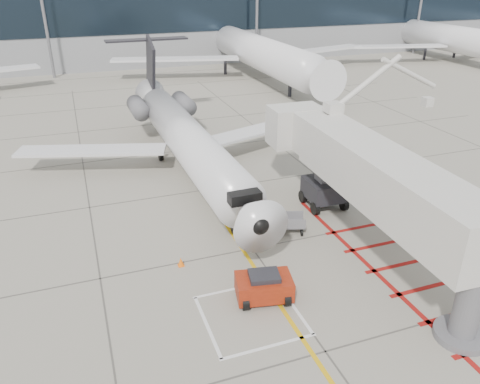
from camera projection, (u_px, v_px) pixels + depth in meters
name	position (u px, v px, depth m)	size (l,w,h in m)	color
ground_plane	(283.00, 292.00, 21.91)	(260.00, 260.00, 0.00)	gray
regional_jet	(196.00, 129.00, 31.15)	(24.52, 30.91, 8.10)	silver
jet_bridge	(383.00, 191.00, 23.13)	(8.91, 18.82, 7.53)	silver
pushback_tug	(264.00, 286.00, 21.17)	(2.51, 1.57, 1.47)	maroon
baggage_cart	(289.00, 223.00, 26.65)	(1.77, 1.12, 1.12)	slate
ground_power_unit	(439.00, 219.00, 26.08)	(2.73, 1.59, 2.16)	silver
cone_nose	(181.00, 262.00, 23.76)	(0.33, 0.33, 0.46)	orange
cone_side	(243.00, 235.00, 26.20)	(0.32, 0.32, 0.45)	#F85F0D
terminal_building	(170.00, 10.00, 81.28)	(180.00, 28.00, 14.00)	gray
terminal_glass_band	(189.00, 11.00, 68.93)	(180.00, 0.10, 6.00)	black
bg_aircraft_c	(252.00, 29.00, 63.10)	(37.78, 41.98, 12.59)	silver
bg_aircraft_d	(455.00, 21.00, 73.68)	(36.66, 40.73, 12.22)	silver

